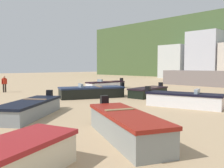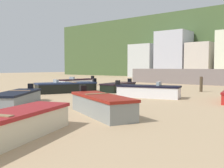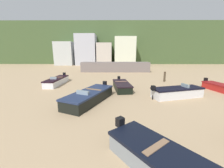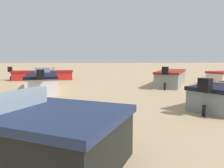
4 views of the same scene
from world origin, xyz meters
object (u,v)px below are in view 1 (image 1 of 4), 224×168
boat_white_4 (106,85)px  boat_black_5 (92,92)px  boat_grey_3 (125,126)px  beach_walker_foreground (4,83)px  boat_white_8 (184,100)px  boat_grey_1 (30,109)px  boat_black_10 (148,92)px

boat_white_4 → boat_black_5: 8.08m
boat_grey_3 → boat_white_4: 19.23m
boat_white_4 → beach_walker_foreground: 10.63m
boat_black_5 → boat_white_8: 7.64m
boat_grey_3 → boat_black_5: bearing=-98.7°
boat_grey_1 → beach_walker_foreground: (-12.79, 3.32, 0.55)m
boat_black_5 → boat_black_10: (2.80, 3.87, -0.05)m
boat_black_5 → boat_black_10: boat_black_5 is taller
boat_grey_1 → boat_black_5: 7.82m
boat_grey_3 → boat_black_10: bearing=-121.9°
boat_grey_1 → boat_white_4: bearing=-94.0°
boat_grey_1 → boat_white_8: boat_white_8 is taller
beach_walker_foreground → boat_grey_3: bearing=-100.5°
boat_black_5 → boat_white_8: (7.54, 1.24, 0.00)m
boat_grey_1 → boat_grey_3: 5.90m
boat_grey_3 → boat_black_10: boat_grey_3 is taller
boat_black_5 → boat_black_10: bearing=-102.6°
boat_black_10 → boat_white_4: bearing=-23.0°
boat_grey_3 → boat_black_10: (-6.71, 10.09, -0.08)m
boat_white_8 → boat_black_10: (-4.73, 2.63, -0.06)m
boat_grey_1 → boat_black_10: (-0.85, 10.78, -0.01)m
boat_white_4 → boat_black_10: size_ratio=1.18×
boat_grey_1 → boat_black_5: (-3.65, 6.91, 0.04)m
boat_white_4 → boat_white_8: size_ratio=1.05×
boat_white_8 → beach_walker_foreground: beach_walker_foreground is taller
boat_black_5 → beach_walker_foreground: size_ratio=3.36×
boat_grey_1 → boat_black_5: bearing=-99.9°
boat_grey_1 → beach_walker_foreground: beach_walker_foreground is taller
boat_grey_3 → boat_white_4: bearing=-106.0°
boat_white_4 → boat_black_5: size_ratio=0.94×
boat_white_4 → boat_white_8: boat_white_8 is taller
boat_grey_3 → boat_white_8: size_ratio=0.97×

